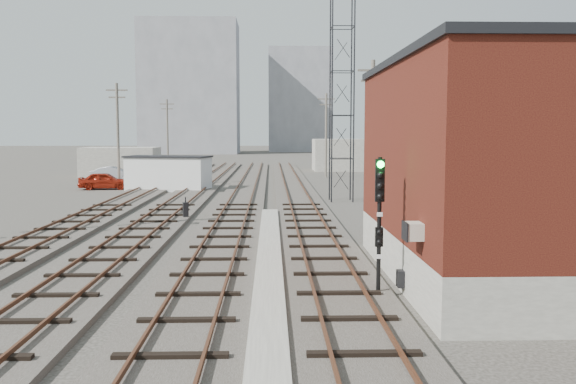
{
  "coord_description": "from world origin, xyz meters",
  "views": [
    {
      "loc": [
        0.58,
        -7.58,
        4.8
      ],
      "look_at": [
        1.32,
        19.11,
        2.2
      ],
      "focal_mm": 38.0,
      "sensor_mm": 36.0,
      "label": 1
    }
  ],
  "objects_px": {
    "site_trailer": "(168,173)",
    "car_red": "(105,181)",
    "signal_mast": "(379,216)",
    "car_grey": "(155,173)",
    "switch_stand": "(186,210)",
    "car_silver": "(114,174)"
  },
  "relations": [
    {
      "from": "signal_mast",
      "to": "switch_stand",
      "type": "relative_size",
      "value": 3.47
    },
    {
      "from": "signal_mast",
      "to": "car_silver",
      "type": "xyz_separation_m",
      "value": [
        -18.58,
        42.92,
        -1.68
      ]
    },
    {
      "from": "switch_stand",
      "to": "site_trailer",
      "type": "relative_size",
      "value": 0.16
    },
    {
      "from": "site_trailer",
      "to": "car_red",
      "type": "bearing_deg",
      "value": -178.56
    },
    {
      "from": "signal_mast",
      "to": "switch_stand",
      "type": "height_order",
      "value": "signal_mast"
    },
    {
      "from": "car_grey",
      "to": "car_silver",
      "type": "bearing_deg",
      "value": 103.58
    },
    {
      "from": "switch_stand",
      "to": "car_red",
      "type": "relative_size",
      "value": 0.27
    },
    {
      "from": "car_silver",
      "to": "car_grey",
      "type": "height_order",
      "value": "car_grey"
    },
    {
      "from": "switch_stand",
      "to": "site_trailer",
      "type": "height_order",
      "value": "site_trailer"
    },
    {
      "from": "car_silver",
      "to": "car_grey",
      "type": "bearing_deg",
      "value": -62.87
    },
    {
      "from": "site_trailer",
      "to": "car_silver",
      "type": "relative_size",
      "value": 1.64
    },
    {
      "from": "car_grey",
      "to": "switch_stand",
      "type": "bearing_deg",
      "value": 179.16
    },
    {
      "from": "switch_stand",
      "to": "site_trailer",
      "type": "xyz_separation_m",
      "value": [
        -3.85,
        17.49,
        0.9
      ]
    },
    {
      "from": "site_trailer",
      "to": "car_grey",
      "type": "relative_size",
      "value": 1.44
    },
    {
      "from": "car_red",
      "to": "car_silver",
      "type": "distance_m",
      "value": 8.36
    },
    {
      "from": "switch_stand",
      "to": "car_silver",
      "type": "height_order",
      "value": "car_silver"
    },
    {
      "from": "signal_mast",
      "to": "car_red",
      "type": "distance_m",
      "value": 38.76
    },
    {
      "from": "car_silver",
      "to": "car_red",
      "type": "bearing_deg",
      "value": -172.05
    },
    {
      "from": "signal_mast",
      "to": "car_grey",
      "type": "relative_size",
      "value": 0.8
    },
    {
      "from": "car_silver",
      "to": "site_trailer",
      "type": "bearing_deg",
      "value": -144.91
    },
    {
      "from": "site_trailer",
      "to": "signal_mast",
      "type": "bearing_deg",
      "value": -57.48
    },
    {
      "from": "site_trailer",
      "to": "car_grey",
      "type": "xyz_separation_m",
      "value": [
        -3.26,
        11.39,
        -0.72
      ]
    }
  ]
}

